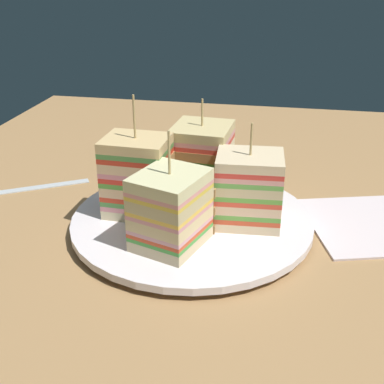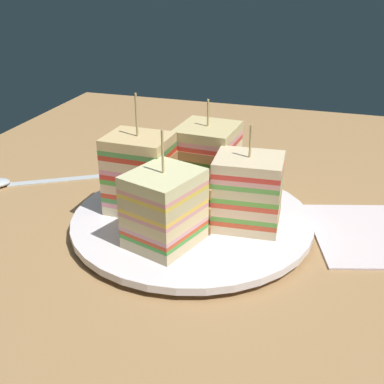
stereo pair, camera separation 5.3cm
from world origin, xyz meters
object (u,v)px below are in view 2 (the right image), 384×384
(sandwich_wedge_1, at_px, (139,175))
(chip_pile, at_px, (203,200))
(sandwich_wedge_3, at_px, (246,194))
(napkin, at_px, (378,233))
(plate, at_px, (192,221))
(spoon, at_px, (12,182))
(sandwich_wedge_2, at_px, (165,208))
(sandwich_wedge_0, at_px, (207,161))

(sandwich_wedge_1, height_order, chip_pile, sandwich_wedge_1)
(sandwich_wedge_3, relative_size, napkin, 0.80)
(plate, relative_size, spoon, 1.84)
(sandwich_wedge_1, xyz_separation_m, spoon, (0.04, 0.20, -0.05))
(spoon, bearing_deg, sandwich_wedge_2, 127.78)
(chip_pile, relative_size, spoon, 0.50)
(plate, distance_m, sandwich_wedge_0, 0.08)
(sandwich_wedge_2, xyz_separation_m, spoon, (0.10, 0.25, -0.05))
(plate, bearing_deg, sandwich_wedge_0, 0.38)
(sandwich_wedge_0, relative_size, spoon, 0.81)
(sandwich_wedge_1, bearing_deg, spoon, 170.48)
(plate, bearing_deg, chip_pile, -43.77)
(sandwich_wedge_3, height_order, chip_pile, sandwich_wedge_3)
(sandwich_wedge_1, relative_size, sandwich_wedge_2, 1.13)
(chip_pile, bearing_deg, napkin, -79.89)
(sandwich_wedge_1, bearing_deg, sandwich_wedge_0, 48.50)
(plate, relative_size, sandwich_wedge_1, 1.99)
(sandwich_wedge_3, bearing_deg, sandwich_wedge_2, 34.44)
(plate, distance_m, spoon, 0.27)
(plate, relative_size, napkin, 1.92)
(sandwich_wedge_0, xyz_separation_m, sandwich_wedge_2, (-0.12, 0.01, -0.00))
(sandwich_wedge_1, distance_m, napkin, 0.27)
(sandwich_wedge_3, bearing_deg, sandwich_wedge_0, -50.75)
(sandwich_wedge_0, xyz_separation_m, chip_pile, (-0.05, -0.01, -0.03))
(chip_pile, bearing_deg, sandwich_wedge_0, 11.70)
(sandwich_wedge_0, relative_size, sandwich_wedge_2, 0.99)
(sandwich_wedge_1, bearing_deg, chip_pile, 12.49)
(sandwich_wedge_1, xyz_separation_m, chip_pile, (0.01, -0.07, -0.03))
(plate, xyz_separation_m, napkin, (0.04, -0.20, -0.01))
(spoon, distance_m, napkin, 0.46)
(sandwich_wedge_0, height_order, napkin, sandwich_wedge_0)
(sandwich_wedge_0, xyz_separation_m, sandwich_wedge_1, (-0.06, 0.06, 0.00))
(sandwich_wedge_2, distance_m, chip_pile, 0.08)
(plate, height_order, chip_pile, chip_pile)
(plate, bearing_deg, sandwich_wedge_1, 92.29)
(sandwich_wedge_2, height_order, sandwich_wedge_3, sandwich_wedge_2)
(sandwich_wedge_1, bearing_deg, plate, 4.46)
(sandwich_wedge_0, distance_m, sandwich_wedge_3, 0.09)
(sandwich_wedge_0, relative_size, sandwich_wedge_3, 1.05)
(plate, height_order, sandwich_wedge_2, sandwich_wedge_2)
(spoon, bearing_deg, sandwich_wedge_3, 141.37)
(napkin, bearing_deg, sandwich_wedge_2, 116.45)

